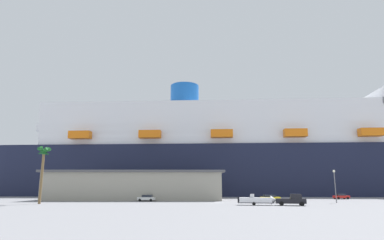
# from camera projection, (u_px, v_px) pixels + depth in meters

# --- Properties ---
(ground_plane) EXTENTS (600.00, 600.00, 0.00)m
(ground_plane) POSITION_uv_depth(u_px,v_px,m) (206.00, 198.00, 103.53)
(ground_plane) COLOR gray
(cruise_ship) EXTENTS (228.90, 55.81, 53.09)m
(cruise_ship) POSITION_uv_depth(u_px,v_px,m) (252.00, 157.00, 133.96)
(cruise_ship) COLOR #191E38
(cruise_ship) RESTS_ON ground_plane
(terminal_building) EXTENTS (48.56, 28.12, 7.78)m
(terminal_building) POSITION_uv_depth(u_px,v_px,m) (138.00, 185.00, 94.31)
(terminal_building) COLOR gray
(terminal_building) RESTS_ON ground_plane
(pickup_truck) EXTENTS (5.92, 3.35, 2.20)m
(pickup_truck) POSITION_uv_depth(u_px,v_px,m) (292.00, 200.00, 62.96)
(pickup_truck) COLOR black
(pickup_truck) RESTS_ON ground_plane
(small_boat_on_trailer) EXTENTS (8.60, 3.56, 2.15)m
(small_boat_on_trailer) POSITION_uv_depth(u_px,v_px,m) (259.00, 200.00, 64.18)
(small_boat_on_trailer) COLOR #595960
(small_boat_on_trailer) RESTS_ON ground_plane
(palm_tree) EXTENTS (3.07, 2.98, 12.18)m
(palm_tree) POSITION_uv_depth(u_px,v_px,m) (44.00, 157.00, 70.66)
(palm_tree) COLOR brown
(palm_tree) RESTS_ON ground_plane
(street_lamp) EXTENTS (0.56, 0.56, 7.33)m
(street_lamp) POSITION_uv_depth(u_px,v_px,m) (335.00, 181.00, 74.11)
(street_lamp) COLOR slate
(street_lamp) RESTS_ON ground_plane
(parked_car_white_van) EXTENTS (4.49, 2.64, 1.58)m
(parked_car_white_van) POSITION_uv_depth(u_px,v_px,m) (147.00, 198.00, 80.78)
(parked_car_white_van) COLOR white
(parked_car_white_van) RESTS_ON ground_plane
(parked_car_silver_sedan) EXTENTS (4.65, 2.09, 1.58)m
(parked_car_silver_sedan) POSITION_uv_depth(u_px,v_px,m) (69.00, 197.00, 88.31)
(parked_car_silver_sedan) COLOR silver
(parked_car_silver_sedan) RESTS_ON ground_plane
(parked_car_red_hatchback) EXTENTS (4.46, 2.26, 1.58)m
(parked_car_red_hatchback) POSITION_uv_depth(u_px,v_px,m) (341.00, 196.00, 94.51)
(parked_car_red_hatchback) COLOR red
(parked_car_red_hatchback) RESTS_ON ground_plane
(parked_car_yellow_taxi) EXTENTS (4.93, 2.44, 1.58)m
(parked_car_yellow_taxi) POSITION_uv_depth(u_px,v_px,m) (270.00, 198.00, 82.39)
(parked_car_yellow_taxi) COLOR yellow
(parked_car_yellow_taxi) RESTS_ON ground_plane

